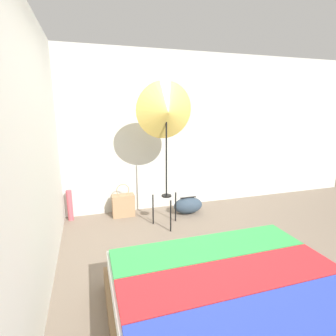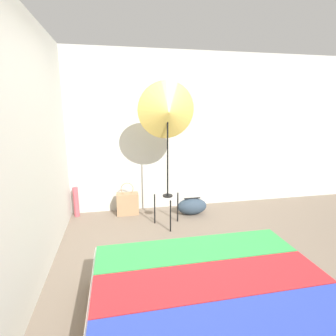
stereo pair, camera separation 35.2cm
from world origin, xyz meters
name	(u,v)px [view 2 (the right image)]	position (x,y,z in m)	size (l,w,h in m)	color
ground_plane	(203,280)	(0.00, 0.00, 0.00)	(14.00, 14.00, 0.00)	#756656
wall_back	(165,133)	(0.00, 2.09, 1.30)	(8.00, 0.05, 2.60)	beige
wall_side_left	(46,144)	(-1.59, 1.00, 1.30)	(0.05, 8.00, 2.60)	beige
bed	(224,327)	(-0.12, -0.79, 0.21)	(1.92, 1.97, 0.43)	brown
photo_umbrella	(168,112)	(-0.10, 1.32, 1.64)	(0.80, 0.37, 2.07)	black
tote_bag	(128,204)	(-0.66, 1.86, 0.18)	(0.35, 0.18, 0.53)	#9E7A56
duffel_bag	(192,206)	(0.37, 1.65, 0.14)	(0.49, 0.27, 0.28)	#2D3D4C
paper_roll	(76,202)	(-1.47, 1.94, 0.24)	(0.08, 0.08, 0.48)	#BC4C56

